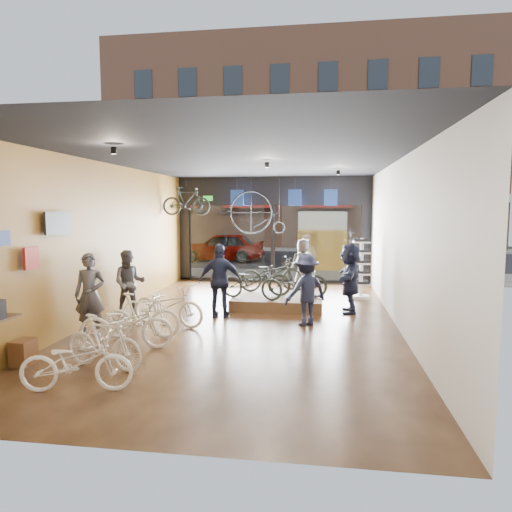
% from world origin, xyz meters
% --- Properties ---
extents(ground_plane, '(7.00, 12.00, 0.04)m').
position_xyz_m(ground_plane, '(0.00, 0.00, -0.02)').
color(ground_plane, black).
rests_on(ground_plane, ground).
extents(ceiling, '(7.00, 12.00, 0.04)m').
position_xyz_m(ceiling, '(0.00, 0.00, 3.82)').
color(ceiling, black).
rests_on(ceiling, ground).
extents(wall_left, '(0.04, 12.00, 3.80)m').
position_xyz_m(wall_left, '(-3.52, 0.00, 1.90)').
color(wall_left, brown).
rests_on(wall_left, ground).
extents(wall_right, '(0.04, 12.00, 3.80)m').
position_xyz_m(wall_right, '(3.52, 0.00, 1.90)').
color(wall_right, beige).
rests_on(wall_right, ground).
extents(wall_back, '(7.00, 0.04, 3.80)m').
position_xyz_m(wall_back, '(0.00, -6.02, 1.90)').
color(wall_back, beige).
rests_on(wall_back, ground).
extents(storefront, '(7.00, 0.26, 3.80)m').
position_xyz_m(storefront, '(0.00, 6.00, 1.90)').
color(storefront, black).
rests_on(storefront, ground).
extents(exit_sign, '(0.35, 0.06, 0.18)m').
position_xyz_m(exit_sign, '(-2.40, 5.88, 3.05)').
color(exit_sign, '#198C26').
rests_on(exit_sign, storefront).
extents(street_road, '(30.00, 18.00, 0.02)m').
position_xyz_m(street_road, '(0.00, 15.00, -0.01)').
color(street_road, black).
rests_on(street_road, ground).
extents(sidewalk_near, '(30.00, 2.40, 0.12)m').
position_xyz_m(sidewalk_near, '(0.00, 7.20, 0.06)').
color(sidewalk_near, slate).
rests_on(sidewalk_near, ground).
extents(sidewalk_far, '(30.00, 2.00, 0.12)m').
position_xyz_m(sidewalk_far, '(0.00, 19.00, 0.06)').
color(sidewalk_far, slate).
rests_on(sidewalk_far, ground).
extents(opposite_building, '(26.00, 5.00, 14.00)m').
position_xyz_m(opposite_building, '(0.00, 21.50, 7.00)').
color(opposite_building, brown).
rests_on(opposite_building, ground).
extents(street_car, '(4.29, 1.73, 1.46)m').
position_xyz_m(street_car, '(-3.26, 12.00, 0.73)').
color(street_car, gray).
rests_on(street_car, street_road).
extents(box_truck, '(2.13, 6.40, 2.52)m').
position_xyz_m(box_truck, '(1.78, 11.00, 1.26)').
color(box_truck, silver).
rests_on(box_truck, street_road).
extents(floor_bike_0, '(1.72, 0.89, 0.86)m').
position_xyz_m(floor_bike_0, '(-1.76, -4.53, 0.43)').
color(floor_bike_0, silver).
rests_on(floor_bike_0, ground_plane).
extents(floor_bike_1, '(1.59, 0.77, 0.92)m').
position_xyz_m(floor_bike_1, '(-1.81, -3.58, 0.46)').
color(floor_bike_1, silver).
rests_on(floor_bike_1, ground_plane).
extents(floor_bike_2, '(1.88, 0.88, 0.95)m').
position_xyz_m(floor_bike_2, '(-1.92, -2.46, 0.48)').
color(floor_bike_2, silver).
rests_on(floor_bike_2, ground_plane).
extents(floor_bike_3, '(1.66, 0.72, 0.96)m').
position_xyz_m(floor_bike_3, '(-1.89, -1.80, 0.48)').
color(floor_bike_3, silver).
rests_on(floor_bike_3, ground_plane).
extents(floor_bike_4, '(1.94, 1.08, 0.96)m').
position_xyz_m(floor_bike_4, '(-1.69, -0.71, 0.48)').
color(floor_bike_4, silver).
rests_on(floor_bike_4, ground_plane).
extents(display_platform, '(2.40, 1.80, 0.30)m').
position_xyz_m(display_platform, '(0.61, 1.68, 0.15)').
color(display_platform, '#45311E').
rests_on(display_platform, ground_plane).
extents(display_bike_left, '(1.81, 1.01, 0.90)m').
position_xyz_m(display_bike_left, '(-0.04, 1.17, 0.75)').
color(display_bike_left, black).
rests_on(display_bike_left, display_platform).
extents(display_bike_mid, '(1.63, 0.57, 0.96)m').
position_xyz_m(display_bike_mid, '(1.14, 1.60, 0.78)').
color(display_bike_mid, black).
rests_on(display_bike_mid, display_platform).
extents(display_bike_right, '(1.98, 1.29, 0.98)m').
position_xyz_m(display_bike_right, '(0.35, 2.42, 0.79)').
color(display_bike_right, black).
rests_on(display_bike_right, display_platform).
extents(customer_0, '(0.70, 0.51, 1.77)m').
position_xyz_m(customer_0, '(-3.00, -1.79, 0.88)').
color(customer_0, '#3F3F44').
rests_on(customer_0, ground_plane).
extents(customer_1, '(0.94, 0.82, 1.65)m').
position_xyz_m(customer_1, '(-3.00, 0.17, 0.82)').
color(customer_1, '#3F3F44').
rests_on(customer_1, ground_plane).
extents(customer_2, '(1.08, 0.48, 1.82)m').
position_xyz_m(customer_2, '(-0.68, 0.27, 0.91)').
color(customer_2, '#161C33').
rests_on(customer_2, ground_plane).
extents(customer_3, '(1.23, 1.14, 1.66)m').
position_xyz_m(customer_3, '(1.43, -0.23, 0.83)').
color(customer_3, '#161C33').
rests_on(customer_3, ground_plane).
extents(customer_4, '(0.91, 0.67, 1.70)m').
position_xyz_m(customer_4, '(1.18, 4.32, 0.85)').
color(customer_4, '#3F3F44').
rests_on(customer_4, ground_plane).
extents(customer_5, '(0.60, 1.69, 1.80)m').
position_xyz_m(customer_5, '(2.51, 1.26, 0.90)').
color(customer_5, '#161C33').
rests_on(customer_5, ground_plane).
extents(sunglasses_rack, '(0.62, 0.55, 1.81)m').
position_xyz_m(sunglasses_rack, '(2.95, 3.17, 0.91)').
color(sunglasses_rack, white).
rests_on(sunglasses_rack, ground_plane).
extents(wall_merch, '(0.40, 2.40, 2.60)m').
position_xyz_m(wall_merch, '(-3.38, -3.50, 1.30)').
color(wall_merch, navy).
rests_on(wall_merch, wall_left).
extents(penny_farthing, '(1.82, 0.06, 1.46)m').
position_xyz_m(penny_farthing, '(-0.32, 4.76, 2.50)').
color(penny_farthing, black).
rests_on(penny_farthing, ceiling).
extents(hung_bike, '(1.63, 0.66, 0.95)m').
position_xyz_m(hung_bike, '(-2.71, 4.20, 2.93)').
color(hung_bike, black).
rests_on(hung_bike, ceiling).
extents(jersey_left, '(0.45, 0.03, 0.55)m').
position_xyz_m(jersey_left, '(-1.18, 5.20, 3.05)').
color(jersey_left, '#1E3F99').
rests_on(jersey_left, ceiling).
extents(jersey_mid, '(0.45, 0.03, 0.55)m').
position_xyz_m(jersey_mid, '(0.83, 5.20, 3.05)').
color(jersey_mid, '#1E3F99').
rests_on(jersey_mid, ceiling).
extents(jersey_right, '(0.45, 0.03, 0.55)m').
position_xyz_m(jersey_right, '(2.05, 5.20, 3.05)').
color(jersey_right, '#1E3F99').
rests_on(jersey_right, ceiling).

